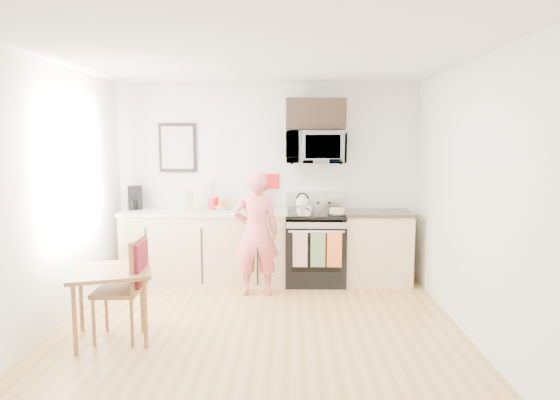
{
  "coord_description": "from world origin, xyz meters",
  "views": [
    {
      "loc": [
        0.32,
        -4.38,
        1.87
      ],
      "look_at": [
        0.2,
        1.0,
        1.21
      ],
      "focal_mm": 32.0,
      "sensor_mm": 36.0,
      "label": 1
    }
  ],
  "objects_px": {
    "cake": "(337,211)",
    "chair": "(132,275)",
    "dining_table": "(111,277)",
    "range": "(315,250)",
    "microwave": "(315,147)",
    "person": "(256,233)"
  },
  "relations": [
    {
      "from": "cake",
      "to": "chair",
      "type": "bearing_deg",
      "value": -139.76
    },
    {
      "from": "dining_table",
      "to": "cake",
      "type": "height_order",
      "value": "cake"
    },
    {
      "from": "chair",
      "to": "dining_table",
      "type": "bearing_deg",
      "value": 178.36
    },
    {
      "from": "chair",
      "to": "cake",
      "type": "distance_m",
      "value": 2.71
    },
    {
      "from": "chair",
      "to": "cake",
      "type": "relative_size",
      "value": 3.89
    },
    {
      "from": "range",
      "to": "chair",
      "type": "relative_size",
      "value": 1.21
    },
    {
      "from": "dining_table",
      "to": "cake",
      "type": "bearing_deg",
      "value": 37.66
    },
    {
      "from": "microwave",
      "to": "dining_table",
      "type": "bearing_deg",
      "value": -134.61
    },
    {
      "from": "person",
      "to": "cake",
      "type": "bearing_deg",
      "value": -165.93
    },
    {
      "from": "microwave",
      "to": "dining_table",
      "type": "xyz_separation_m",
      "value": [
        -1.98,
        -2.01,
        -1.17
      ]
    },
    {
      "from": "microwave",
      "to": "chair",
      "type": "bearing_deg",
      "value": -131.61
    },
    {
      "from": "microwave",
      "to": "chair",
      "type": "height_order",
      "value": "microwave"
    },
    {
      "from": "chair",
      "to": "range",
      "type": "bearing_deg",
      "value": 45.01
    },
    {
      "from": "range",
      "to": "chair",
      "type": "height_order",
      "value": "range"
    },
    {
      "from": "person",
      "to": "chair",
      "type": "xyz_separation_m",
      "value": [
        -1.05,
        -1.38,
        -0.14
      ]
    },
    {
      "from": "microwave",
      "to": "cake",
      "type": "distance_m",
      "value": 0.88
    },
    {
      "from": "microwave",
      "to": "person",
      "type": "bearing_deg",
      "value": -139.21
    },
    {
      "from": "range",
      "to": "person",
      "type": "height_order",
      "value": "person"
    },
    {
      "from": "range",
      "to": "cake",
      "type": "distance_m",
      "value": 0.61
    },
    {
      "from": "chair",
      "to": "cake",
      "type": "height_order",
      "value": "cake"
    },
    {
      "from": "microwave",
      "to": "cake",
      "type": "bearing_deg",
      "value": -45.86
    },
    {
      "from": "dining_table",
      "to": "microwave",
      "type": "bearing_deg",
      "value": 45.39
    }
  ]
}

